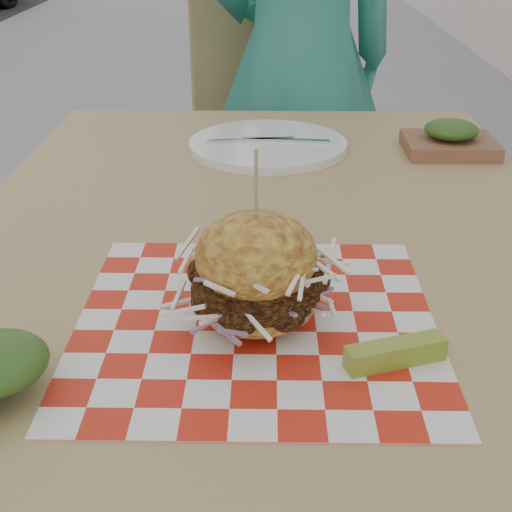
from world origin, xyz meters
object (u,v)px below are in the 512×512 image
(patio_table, at_px, (267,289))
(sandwich, at_px, (256,277))
(diner, at_px, (299,62))
(patio_chair, at_px, (257,140))

(patio_table, distance_m, sandwich, 0.25)
(diner, relative_size, patio_chair, 1.64)
(patio_chair, height_order, sandwich, patio_chair)
(patio_table, xyz_separation_m, sandwich, (-0.01, -0.21, 0.13))
(diner, height_order, sandwich, diner)
(patio_chair, relative_size, sandwich, 5.27)
(diner, distance_m, patio_table, 0.94)
(diner, xyz_separation_m, patio_table, (-0.07, -0.93, -0.11))
(patio_table, bearing_deg, sandwich, -93.11)
(patio_table, relative_size, patio_chair, 1.26)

